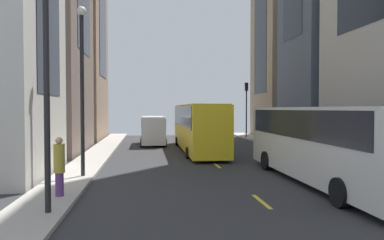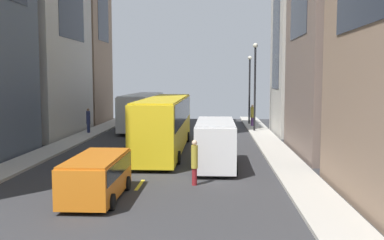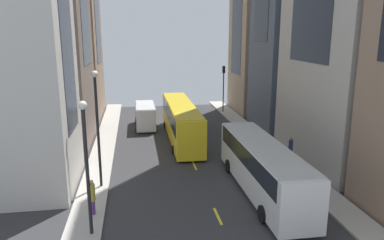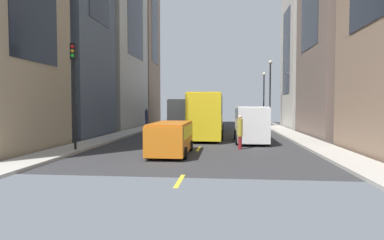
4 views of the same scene
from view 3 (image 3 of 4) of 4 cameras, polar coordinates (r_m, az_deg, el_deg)
name	(u,v)px [view 3 (image 3 of 4)]	position (r m, az deg, el deg)	size (l,w,h in m)	color
ground_plane	(187,149)	(33.48, -0.79, -4.57)	(40.96, 40.96, 0.00)	#333335
sidewalk_west	(266,145)	(35.25, 11.37, -3.78)	(1.99, 44.00, 0.15)	#B2ADA3
sidewalk_east	(103,153)	(33.29, -13.70, -4.94)	(1.99, 44.00, 0.15)	#B2ADA3
lane_stripe_0	(167,105)	(53.71, -3.97, 2.34)	(0.16, 2.00, 0.01)	yellow
lane_stripe_1	(173,118)	(45.54, -3.04, 0.31)	(0.16, 2.00, 0.01)	yellow
lane_stripe_2	(181,137)	(37.46, -1.70, -2.59)	(0.16, 2.00, 0.01)	yellow
lane_stripe_3	(194,165)	(29.56, 0.37, -7.06)	(0.16, 2.00, 0.01)	yellow
lane_stripe_4	(218,216)	(22.04, 4.02, -14.65)	(0.16, 2.00, 0.01)	yellow
building_west_0	(266,26)	(49.88, 11.44, 14.13)	(7.90, 8.08, 22.29)	tan
building_east_2	(11,58)	(26.12, -26.26, 8.69)	(6.97, 7.41, 17.64)	beige
city_bus_white	(262,164)	(24.59, 10.88, -6.68)	(2.80, 12.32, 3.35)	silver
streetcar_yellow	(181,118)	(36.01, -1.73, 0.24)	(2.70, 14.09, 3.59)	yellow
delivery_van_white	(145,114)	(41.08, -7.27, 0.92)	(2.25, 5.80, 2.58)	white
car_orange_0	(181,106)	(47.79, -1.78, 2.21)	(2.08, 4.67, 1.74)	orange
pedestrian_waiting_curb	(92,196)	(22.15, -15.28, -11.32)	(0.39, 0.39, 2.12)	#593372
pedestrian_walking_far	(152,110)	(45.01, -6.22, 1.56)	(0.31, 0.31, 2.08)	maroon
pedestrian_crossing_near	(290,150)	(30.33, 15.05, -4.46)	(0.34, 0.34, 2.12)	navy
traffic_light_near_corner	(224,80)	(47.89, 4.92, 6.17)	(0.32, 0.44, 6.00)	black
streetlamp_near	(97,118)	(24.78, -14.51, 0.26)	(0.44, 0.44, 7.86)	black
streetlamp_far	(86,155)	(19.01, -16.12, -5.23)	(0.44, 0.44, 7.04)	black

